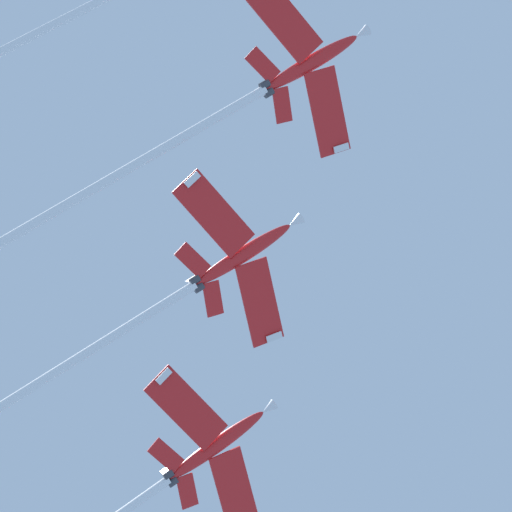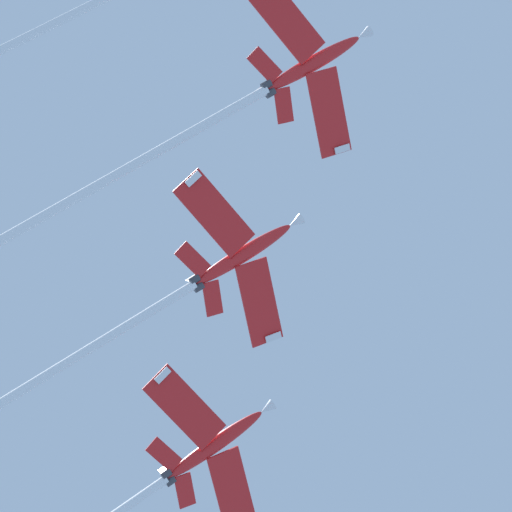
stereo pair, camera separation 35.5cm
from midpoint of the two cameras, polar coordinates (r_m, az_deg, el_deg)
name	(u,v)px [view 1 (the left image)]	position (r m, az deg, el deg)	size (l,w,h in m)	color
jet_second	(198,128)	(108.22, -2.96, 6.75)	(23.19, 52.78, 27.05)	red
jet_third	(162,306)	(108.13, -4.90, -2.62)	(20.95, 44.40, 23.07)	red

